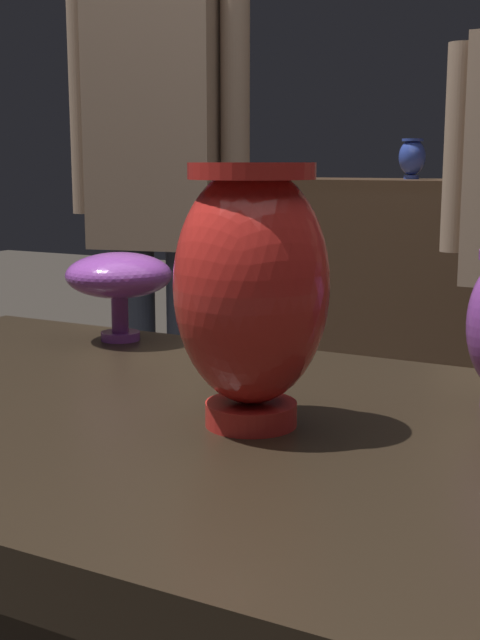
# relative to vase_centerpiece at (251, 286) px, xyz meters

# --- Properties ---
(vase_centerpiece) EXTENTS (0.15, 0.15, 0.25)m
(vase_centerpiece) POSITION_rel_vase_centerpiece_xyz_m (0.00, 0.00, 0.00)
(vase_centerpiece) COLOR red
(vase_centerpiece) RESTS_ON display_plinth
(vase_left_accent) EXTENTS (0.15, 0.15, 0.12)m
(vase_left_accent) POSITION_rel_vase_centerpiece_xyz_m (-0.35, 0.26, -0.04)
(vase_left_accent) COLOR #7A388E
(vase_left_accent) RESTS_ON display_plinth
(shelf_vase_left) EXTENTS (0.09, 0.09, 0.14)m
(shelf_vase_left) POSITION_rel_vase_centerpiece_xyz_m (-0.55, 2.26, 0.13)
(shelf_vase_left) COLOR #2D429E
(shelf_vase_left) RESTS_ON back_display_shelf
(visitor_near_left) EXTENTS (0.46, 0.24, 1.69)m
(visitor_near_left) POSITION_rel_vase_centerpiece_xyz_m (-0.83, 1.09, 0.07)
(visitor_near_left) COLOR #333847
(visitor_near_left) RESTS_ON ground_plane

